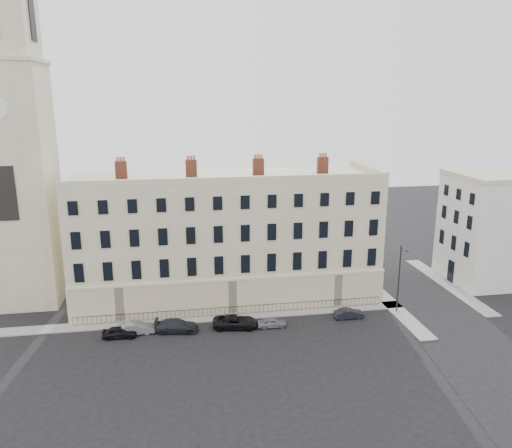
# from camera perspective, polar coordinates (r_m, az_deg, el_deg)

# --- Properties ---
(ground) EXTENTS (160.00, 160.00, 0.00)m
(ground) POSITION_cam_1_polar(r_m,az_deg,el_deg) (54.05, 4.59, -12.28)
(ground) COLOR black
(ground) RESTS_ON ground
(terrace) EXTENTS (36.22, 12.22, 17.00)m
(terrace) POSITION_cam_1_polar(r_m,az_deg,el_deg) (61.37, -3.39, -1.42)
(terrace) COLOR #C4B892
(terrace) RESTS_ON ground
(church_tower) EXTENTS (8.00, 8.13, 44.00)m
(church_tower) POSITION_cam_1_polar(r_m,az_deg,el_deg) (63.58, -26.07, 7.95)
(church_tower) COLOR #C4B892
(church_tower) RESTS_ON ground
(adjacent_building) EXTENTS (10.00, 10.00, 14.00)m
(adjacent_building) POSITION_cam_1_polar(r_m,az_deg,el_deg) (72.94, 25.17, -0.63)
(adjacent_building) COLOR silver
(adjacent_building) RESTS_ON ground
(pavement_terrace) EXTENTS (48.00, 2.00, 0.12)m
(pavement_terrace) POSITION_cam_1_polar(r_m,az_deg,el_deg) (57.18, -6.60, -10.70)
(pavement_terrace) COLOR gray
(pavement_terrace) RESTS_ON ground
(pavement_east_return) EXTENTS (2.00, 24.00, 0.12)m
(pavement_east_return) POSITION_cam_1_polar(r_m,az_deg,el_deg) (64.91, 14.16, -7.90)
(pavement_east_return) COLOR gray
(pavement_east_return) RESTS_ON ground
(pavement_adjacent) EXTENTS (2.00, 20.00, 0.12)m
(pavement_adjacent) POSITION_cam_1_polar(r_m,az_deg,el_deg) (70.97, 21.00, -6.49)
(pavement_adjacent) COLOR gray
(pavement_adjacent) RESTS_ON ground
(railings) EXTENTS (35.00, 0.04, 0.96)m
(railings) POSITION_cam_1_polar(r_m,az_deg,el_deg) (57.62, -2.61, -9.87)
(railings) COLOR black
(railings) RESTS_ON ground
(car_a) EXTENTS (3.58, 1.57, 1.20)m
(car_a) POSITION_cam_1_polar(r_m,az_deg,el_deg) (54.50, -15.32, -11.84)
(car_a) COLOR black
(car_a) RESTS_ON ground
(car_b) EXTENTS (4.06, 1.69, 1.31)m
(car_b) POSITION_cam_1_polar(r_m,az_deg,el_deg) (54.85, -13.59, -11.49)
(car_b) COLOR slate
(car_b) RESTS_ON ground
(car_c) EXTENTS (4.87, 2.53, 1.35)m
(car_c) POSITION_cam_1_polar(r_m,az_deg,el_deg) (54.47, -9.03, -11.41)
(car_c) COLOR #1F2229
(car_c) RESTS_ON ground
(car_d) EXTENTS (5.14, 2.92, 1.35)m
(car_d) POSITION_cam_1_polar(r_m,az_deg,el_deg) (54.71, -2.36, -11.11)
(car_d) COLOR black
(car_d) RESTS_ON ground
(car_e) EXTENTS (3.22, 1.36, 1.09)m
(car_e) POSITION_cam_1_polar(r_m,az_deg,el_deg) (54.86, 1.82, -11.18)
(car_e) COLOR slate
(car_e) RESTS_ON ground
(car_f) EXTENTS (3.38, 1.20, 1.11)m
(car_f) POSITION_cam_1_polar(r_m,az_deg,el_deg) (57.80, 10.59, -10.03)
(car_f) COLOR black
(car_f) RESTS_ON ground
(streetlamp) EXTENTS (0.21, 1.75, 8.06)m
(streetlamp) POSITION_cam_1_polar(r_m,az_deg,el_deg) (58.98, 16.08, -5.75)
(streetlamp) COLOR #27272B
(streetlamp) RESTS_ON ground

